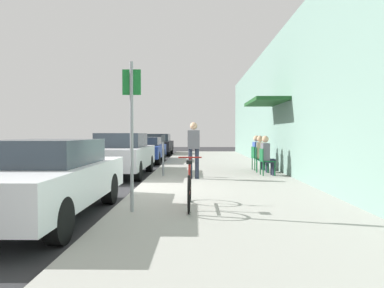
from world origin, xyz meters
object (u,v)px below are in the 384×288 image
at_px(bicycle_0, 190,188).
at_px(seated_patron_0, 267,154).
at_px(cafe_chair_0, 265,160).
at_px(pedestrian_standing, 194,146).
at_px(parking_meter, 163,152).
at_px(cafe_chair_2, 256,157).
at_px(parked_car_3, 159,144).
at_px(parked_car_2, 145,149).
at_px(parked_car_1, 122,154).
at_px(parked_car_0, 45,178).
at_px(seated_patron_1, 262,152).
at_px(street_sign, 132,124).
at_px(seated_patron_2, 258,151).
at_px(cafe_chair_1, 260,158).

distance_m(bicycle_0, seated_patron_0, 5.56).
xyz_separation_m(cafe_chair_0, pedestrian_standing, (-2.32, -0.87, 0.50)).
xyz_separation_m(parking_meter, cafe_chair_2, (3.32, 1.82, -0.26)).
height_order(parked_car_3, parking_meter, parked_car_3).
distance_m(parked_car_2, parking_meter, 6.72).
xyz_separation_m(bicycle_0, cafe_chair_2, (2.37, 6.66, 0.14)).
bearing_deg(cafe_chair_2, pedestrian_standing, -132.41).
bearing_deg(parked_car_3, cafe_chair_0, -69.14).
relative_size(parked_car_1, bicycle_0, 2.57).
relative_size(parked_car_2, seated_patron_0, 3.41).
distance_m(parked_car_0, seated_patron_1, 8.05).
relative_size(parked_car_1, cafe_chair_2, 5.06).
distance_m(parked_car_0, street_sign, 1.76).
bearing_deg(cafe_chair_0, parked_car_2, 127.29).
distance_m(bicycle_0, cafe_chair_2, 7.07).
bearing_deg(parked_car_0, seated_patron_2, 55.24).
height_order(seated_patron_0, cafe_chair_2, seated_patron_0).
distance_m(bicycle_0, seated_patron_1, 6.42).
xyz_separation_m(parked_car_2, cafe_chair_2, (4.87, -4.72, -0.06)).
xyz_separation_m(parked_car_1, street_sign, (1.50, -6.15, 0.87)).
height_order(parking_meter, bicycle_0, parking_meter).
height_order(street_sign, cafe_chair_0, street_sign).
distance_m(street_sign, seated_patron_1, 7.21).
distance_m(street_sign, cafe_chair_0, 6.40).
bearing_deg(seated_patron_0, parked_car_0, -132.25).
bearing_deg(street_sign, seated_patron_0, 57.36).
relative_size(parked_car_1, cafe_chair_0, 5.06).
xyz_separation_m(parked_car_1, parking_meter, (1.55, -0.95, 0.12)).
relative_size(street_sign, pedestrian_standing, 1.53).
bearing_deg(cafe_chair_2, parked_car_0, -124.45).
xyz_separation_m(bicycle_0, seated_patron_1, (2.43, 5.93, 0.34)).
distance_m(parked_car_2, bicycle_0, 11.65).
height_order(bicycle_0, cafe_chair_0, bicycle_0).
bearing_deg(street_sign, bicycle_0, 19.78).
xyz_separation_m(parked_car_0, cafe_chair_0, (4.87, 5.42, -0.10)).
bearing_deg(seated_patron_1, parked_car_2, 132.15).
relative_size(street_sign, seated_patron_1, 2.02).
distance_m(parking_meter, cafe_chair_1, 3.50).
relative_size(parked_car_3, parking_meter, 3.33).
bearing_deg(cafe_chair_1, parked_car_0, -127.36).
xyz_separation_m(parked_car_2, street_sign, (1.50, -11.73, 0.95)).
distance_m(bicycle_0, pedestrian_standing, 4.16).
xyz_separation_m(parked_car_2, parking_meter, (1.55, -6.54, 0.20)).
distance_m(parking_meter, seated_patron_2, 3.84).
bearing_deg(seated_patron_0, seated_patron_2, 90.00).
relative_size(parked_car_3, cafe_chair_0, 5.06).
bearing_deg(cafe_chair_2, parked_car_1, -169.84).
height_order(street_sign, pedestrian_standing, street_sign).
bearing_deg(bicycle_0, parked_car_1, 113.33).
bearing_deg(parking_meter, seated_patron_1, 17.95).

